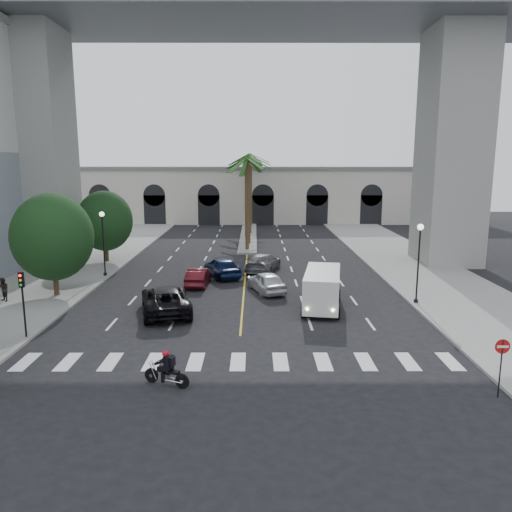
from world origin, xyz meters
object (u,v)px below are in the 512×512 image
at_px(car_b, 198,277).
at_px(do_not_enter_sign, 502,355).
at_px(car_d, 263,262).
at_px(cargo_van, 322,288).
at_px(lamp_post_right, 419,257).
at_px(car_c, 166,300).
at_px(car_e, 222,267).
at_px(car_a, 267,282).
at_px(motorcycle_rider, 168,370).
at_px(lamp_post_left_far, 103,238).
at_px(traffic_signal_far, 23,294).
at_px(pedestrian_b, 3,290).

height_order(car_b, do_not_enter_sign, do_not_enter_sign).
height_order(car_d, do_not_enter_sign, do_not_enter_sign).
bearing_deg(cargo_van, lamp_post_right, 18.02).
bearing_deg(car_c, car_e, -119.75).
xyz_separation_m(car_a, car_b, (-5.13, 1.92, -0.07)).
distance_m(motorcycle_rider, cargo_van, 13.68).
bearing_deg(car_d, lamp_post_left_far, 25.69).
relative_size(lamp_post_right, car_a, 1.21).
bearing_deg(cargo_van, do_not_enter_sign, -56.27).
distance_m(traffic_signal_far, pedestrian_b, 8.34).
height_order(lamp_post_left_far, traffic_signal_far, lamp_post_left_far).
bearing_deg(car_e, car_b, 39.16).
height_order(lamp_post_right, traffic_signal_far, lamp_post_right).
xyz_separation_m(lamp_post_right, car_c, (-16.14, -1.78, -2.37)).
bearing_deg(cargo_van, car_c, -165.11).
bearing_deg(pedestrian_b, car_d, 65.28).
xyz_separation_m(lamp_post_left_far, car_a, (13.04, -4.69, -2.47)).
xyz_separation_m(car_b, car_d, (4.99, 5.01, 0.08)).
relative_size(motorcycle_rider, cargo_van, 0.33).
bearing_deg(motorcycle_rider, cargo_van, 77.57).
height_order(lamp_post_left_far, pedestrian_b, lamp_post_left_far).
bearing_deg(car_d, car_a, 106.97).
xyz_separation_m(car_d, pedestrian_b, (-17.33, -9.92, 0.18)).
bearing_deg(car_a, car_d, -107.71).
relative_size(car_c, pedestrian_b, 3.82).
xyz_separation_m(car_d, car_e, (-3.38, -2.12, 0.07)).
bearing_deg(traffic_signal_far, pedestrian_b, 123.61).
distance_m(lamp_post_right, traffic_signal_far, 23.62).
bearing_deg(lamp_post_left_far, lamp_post_right, -19.33).
xyz_separation_m(car_d, cargo_van, (3.58, -11.15, 0.59)).
xyz_separation_m(lamp_post_left_far, do_not_enter_sign, (21.90, -21.14, -1.45)).
bearing_deg(car_b, car_a, 162.74).
height_order(car_d, cargo_van, cargo_van).
distance_m(car_d, do_not_enter_sign, 25.08).
distance_m(lamp_post_right, car_b, 15.98).
relative_size(car_a, pedestrian_b, 2.76).
height_order(lamp_post_right, cargo_van, lamp_post_right).
height_order(car_d, pedestrian_b, pedestrian_b).
relative_size(lamp_post_right, car_b, 1.29).
bearing_deg(do_not_enter_sign, car_c, 143.56).
relative_size(car_d, pedestrian_b, 3.32).
height_order(lamp_post_left_far, car_d, lamp_post_left_far).
relative_size(lamp_post_left_far, car_d, 1.01).
height_order(lamp_post_left_far, cargo_van, lamp_post_left_far).
relative_size(car_e, cargo_van, 0.81).
xyz_separation_m(car_b, car_c, (-1.25, -7.01, 0.16)).
bearing_deg(lamp_post_right, car_e, 148.55).
distance_m(cargo_van, do_not_enter_sign, 13.39).
distance_m(car_b, cargo_van, 10.56).
height_order(motorcycle_rider, do_not_enter_sign, do_not_enter_sign).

